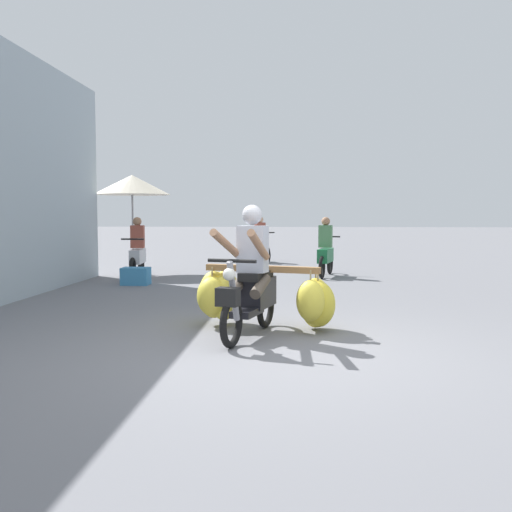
{
  "coord_description": "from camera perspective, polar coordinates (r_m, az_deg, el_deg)",
  "views": [
    {
      "loc": [
        0.23,
        -5.93,
        1.47
      ],
      "look_at": [
        -0.34,
        1.84,
        0.9
      ],
      "focal_mm": 40.32,
      "sensor_mm": 36.0,
      "label": 1
    }
  ],
  "objects": [
    {
      "name": "produce_crate",
      "position": [
        12.2,
        -11.84,
        -1.97
      ],
      "size": [
        0.56,
        0.4,
        0.36
      ],
      "primitive_type": "cube",
      "color": "teal",
      "rests_on": "ground"
    },
    {
      "name": "motorbike_distant_ahead_right",
      "position": [
        17.58,
        0.44,
        1.24
      ],
      "size": [
        0.76,
        1.53,
        1.4
      ],
      "color": "black",
      "rests_on": "ground"
    },
    {
      "name": "ground_plane",
      "position": [
        6.11,
        1.93,
        -9.73
      ],
      "size": [
        120.0,
        120.0,
        0.0
      ],
      "primitive_type": "plane",
      "color": "slate"
    },
    {
      "name": "market_umbrella_near_shop",
      "position": [
        14.56,
        -12.19,
        6.9
      ],
      "size": [
        1.87,
        1.87,
        2.43
      ],
      "color": "#99999E",
      "rests_on": "ground"
    },
    {
      "name": "motorbike_distant_far_ahead",
      "position": [
        13.57,
        6.93,
        0.34
      ],
      "size": [
        0.59,
        1.6,
        1.4
      ],
      "color": "black",
      "rests_on": "ground"
    },
    {
      "name": "motorbike_distant_ahead_left",
      "position": [
        13.48,
        -11.68,
        0.26
      ],
      "size": [
        0.5,
        1.62,
        1.4
      ],
      "color": "black",
      "rests_on": "ground"
    },
    {
      "name": "motorbike_main_loaded",
      "position": [
        7.27,
        0.06,
        -3.71
      ],
      "size": [
        1.84,
        1.97,
        1.58
      ],
      "color": "black",
      "rests_on": "ground"
    }
  ]
}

